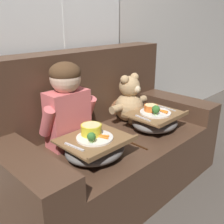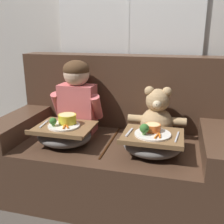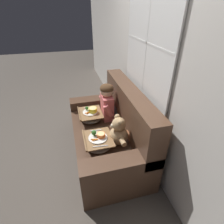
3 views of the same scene
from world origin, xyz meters
name	(u,v)px [view 2 (image 2 of 3)]	position (x,y,z in m)	size (l,w,h in m)	color
ground_plane	(113,189)	(0.00, 0.00, 0.00)	(14.00, 14.00, 0.00)	#4C443D
wall_back_with_window	(129,14)	(0.00, 0.54, 1.31)	(8.00, 0.08, 2.60)	beige
couch	(115,144)	(0.00, 0.08, 0.35)	(1.65, 0.88, 0.99)	#4C3323
throw_pillow_behind_child	(86,106)	(-0.30, 0.26, 0.57)	(0.32, 0.15, 0.33)	slate
throw_pillow_behind_teddy	(159,112)	(0.30, 0.26, 0.57)	(0.29, 0.14, 0.31)	#B2754C
child_figure	(77,93)	(-0.30, 0.09, 0.72)	(0.39, 0.20, 0.55)	#DB6666
teddy_bear	(157,117)	(0.30, 0.09, 0.58)	(0.42, 0.29, 0.39)	tan
lap_tray_child	(64,134)	(-0.30, -0.16, 0.49)	(0.39, 0.34, 0.20)	slate
lap_tray_teddy	(152,143)	(0.30, -0.17, 0.49)	(0.38, 0.34, 0.21)	slate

